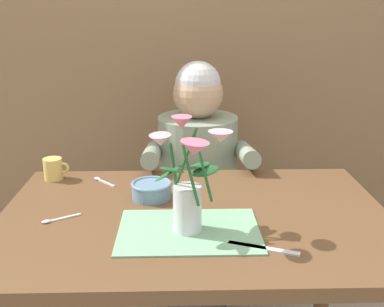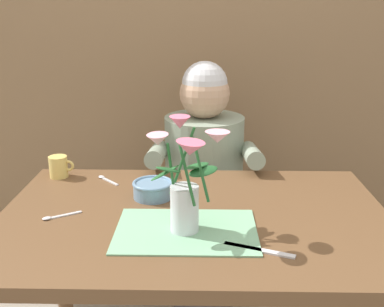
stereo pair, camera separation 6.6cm
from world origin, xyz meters
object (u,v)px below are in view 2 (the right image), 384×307
Objects in this scene: dinner_knife at (259,250)px; tea_cup at (59,167)px; flower_vase at (186,180)px; ceramic_bowl at (153,189)px; seated_person at (204,191)px.

tea_cup is (-0.68, 0.54, 0.04)m from dinner_knife.
dinner_knife is at bearing -28.26° from flower_vase.
tea_cup is (-0.37, 0.19, 0.01)m from ceramic_bowl.
dinner_knife is at bearing -48.22° from ceramic_bowl.
flower_vase reaches higher than dinner_knife.
ceramic_bowl reaches higher than dinner_knife.
flower_vase is at bearing -89.66° from seated_person.
tea_cup is at bearing 138.47° from flower_vase.
tea_cup reaches higher than dinner_knife.
seated_person is 0.87m from dinner_knife.
ceramic_bowl is (-0.17, -0.49, 0.21)m from seated_person.
seated_person is at bearing 85.77° from flower_vase.
flower_vase is 0.27m from dinner_knife.
seated_person is 8.35× the size of ceramic_bowl.
ceramic_bowl is 1.46× the size of tea_cup.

